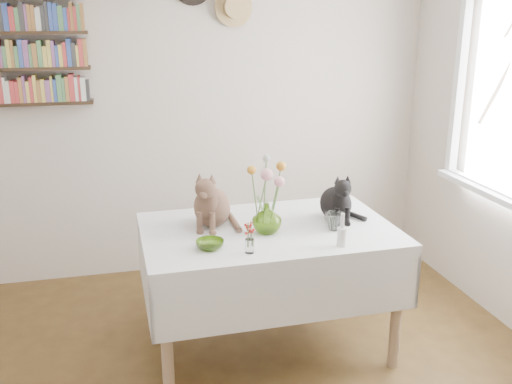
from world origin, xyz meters
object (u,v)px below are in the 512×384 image
object	(u,v)px
dining_table	(268,258)
tabby_cat	(212,197)
flower_vase	(267,218)
bookshelf_unit	(12,38)
black_cat	(336,195)

from	to	relation	value
dining_table	tabby_cat	distance (m)	0.50
flower_vase	bookshelf_unit	bearing A→B (deg)	137.78
black_cat	flower_vase	world-z (taller)	black_cat
flower_vase	bookshelf_unit	size ratio (longest dim) A/B	0.18
black_cat	bookshelf_unit	world-z (taller)	bookshelf_unit
bookshelf_unit	flower_vase	bearing A→B (deg)	-42.22
flower_vase	dining_table	bearing A→B (deg)	68.07
dining_table	bookshelf_unit	bearing A→B (deg)	139.93
black_cat	flower_vase	size ratio (longest dim) A/B	1.73
tabby_cat	bookshelf_unit	xyz separation A→B (m)	(-1.17, 1.12, 0.87)
tabby_cat	flower_vase	distance (m)	0.36
tabby_cat	black_cat	size ratio (longest dim) A/B	1.16
flower_vase	black_cat	bearing A→B (deg)	15.28
flower_vase	tabby_cat	bearing A→B (deg)	145.11
black_cat	bookshelf_unit	distance (m)	2.43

